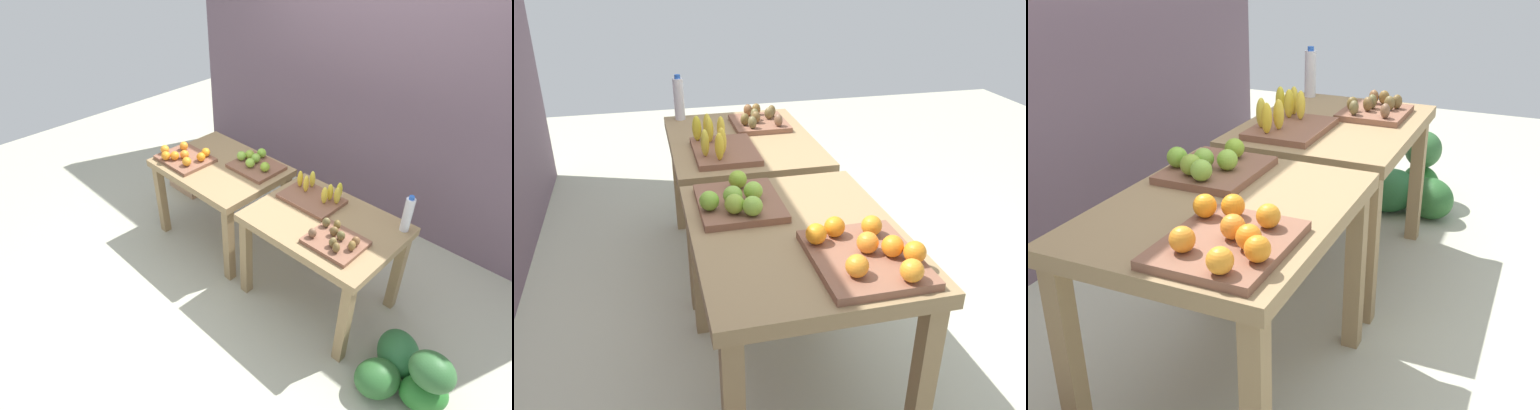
% 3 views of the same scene
% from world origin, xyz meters
% --- Properties ---
extents(ground_plane, '(8.00, 8.00, 0.00)m').
position_xyz_m(ground_plane, '(0.00, 0.00, 0.00)').
color(ground_plane, '#B4B49D').
extents(display_table_left, '(1.04, 0.80, 0.77)m').
position_xyz_m(display_table_left, '(-0.56, 0.00, 0.66)').
color(display_table_left, '#977A51').
rests_on(display_table_left, ground_plane).
extents(display_table_right, '(1.04, 0.80, 0.77)m').
position_xyz_m(display_table_right, '(0.56, 0.00, 0.66)').
color(display_table_right, '#977A51').
rests_on(display_table_right, ground_plane).
extents(orange_bin, '(0.45, 0.38, 0.11)m').
position_xyz_m(orange_bin, '(-0.83, -0.17, 0.81)').
color(orange_bin, brown).
rests_on(orange_bin, display_table_left).
extents(apple_bin, '(0.40, 0.35, 0.11)m').
position_xyz_m(apple_bin, '(-0.32, 0.18, 0.81)').
color(apple_bin, brown).
rests_on(apple_bin, display_table_left).
extents(banana_crate, '(0.44, 0.32, 0.17)m').
position_xyz_m(banana_crate, '(0.34, 0.15, 0.81)').
color(banana_crate, brown).
rests_on(banana_crate, display_table_right).
extents(kiwi_bin, '(0.36, 0.32, 0.10)m').
position_xyz_m(kiwi_bin, '(0.76, -0.15, 0.80)').
color(kiwi_bin, brown).
rests_on(kiwi_bin, display_table_right).
extents(water_bottle, '(0.06, 0.06, 0.28)m').
position_xyz_m(water_bottle, '(1.00, 0.30, 0.90)').
color(water_bottle, silver).
rests_on(water_bottle, display_table_right).
extents(watermelon_pile, '(0.66, 0.67, 0.46)m').
position_xyz_m(watermelon_pile, '(1.44, -0.24, 0.17)').
color(watermelon_pile, '#277229').
rests_on(watermelon_pile, ground_plane).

